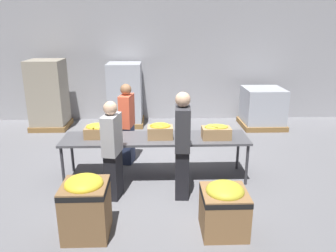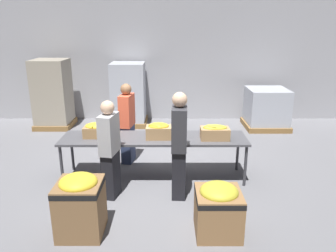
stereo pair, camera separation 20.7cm
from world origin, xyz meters
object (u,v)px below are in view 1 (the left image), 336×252
Objects in this scene: banana_box_2 at (216,131)px; pallet_stack_1 at (48,95)px; donation_bin_0 at (86,204)px; donation_bin_1 at (224,206)px; volunteer_0 at (127,124)px; sorting_table at (155,140)px; volunteer_1 at (182,146)px; banana_box_0 at (98,130)px; pallet_stack_2 at (125,95)px; banana_box_1 at (160,130)px; pallet_stack_0 at (262,108)px; volunteer_2 at (113,151)px.

banana_box_2 is 0.27× the size of pallet_stack_1.
donation_bin_0 is 1.18× the size of donation_bin_1.
donation_bin_1 is at bearing 41.67° from volunteer_0.
banana_box_2 is at bearing -4.90° from sorting_table.
donation_bin_1 is at bearing -150.95° from volunteer_1.
donation_bin_1 is (-0.15, -1.55, -0.52)m from banana_box_2.
banana_box_0 is 3.27m from pallet_stack_2.
volunteer_1 is (0.34, -0.61, -0.06)m from banana_box_1.
banana_box_0 is (-1.00, 0.05, 0.17)m from sorting_table.
banana_box_1 is 0.25× the size of volunteer_1.
volunteer_1 is 1.70m from donation_bin_0.
banana_box_0 is 2.05m from banana_box_2.
donation_bin_1 is 5.26m from pallet_stack_2.
banana_box_1 reaches higher than banana_box_0.
pallet_stack_0 is at bearing 46.50° from sorting_table.
banana_box_2 is 0.44× the size of pallet_stack_0.
pallet_stack_2 reaches higher than donation_bin_0.
volunteer_1 is (1.41, -0.70, -0.05)m from banana_box_0.
pallet_stack_0 is (2.43, 3.65, -0.33)m from volunteer_1.
volunteer_1 reaches higher than banana_box_2.
volunteer_0 is at bearing 127.25° from sorting_table.
donation_bin_1 is (1.45, -2.37, -0.41)m from volunteer_0.
volunteer_0 is at bearing 6.67° from volunteer_2.
sorting_table is 4.17m from pallet_stack_1.
donation_bin_0 is at bearing -121.38° from banana_box_1.
banana_box_2 is at bearing -3.08° from banana_box_1.
pallet_stack_0 is at bearing -0.82° from pallet_stack_1.
pallet_stack_2 is at bearing 105.16° from banana_box_1.
pallet_stack_2 is (0.07, 4.95, 0.38)m from donation_bin_0.
banana_box_1 is 3.47m from pallet_stack_2.
sorting_table is 0.21m from banana_box_1.
pallet_stack_1 is (-2.25, 2.36, 0.10)m from volunteer_0.
pallet_stack_0 is (2.76, 3.04, -0.39)m from banana_box_1.
sorting_table is 2.93× the size of pallet_stack_0.
volunteer_2 reaches higher than sorting_table.
sorting_table is 1.01m from banana_box_0.
pallet_stack_1 is at bearing 111.93° from donation_bin_0.
banana_box_2 is (0.96, -0.05, -0.01)m from banana_box_1.
pallet_stack_2 is (-1.87, 3.40, -0.07)m from banana_box_2.
volunteer_1 is at bearing -138.23° from banana_box_2.
donation_bin_0 is (-1.31, -0.99, -0.40)m from volunteer_1.
banana_box_1 is at bearing -47.29° from pallet_stack_1.
pallet_stack_2 reaches higher than volunteer_2.
pallet_stack_1 is (-5.65, 0.08, 0.37)m from pallet_stack_0.
pallet_stack_1 reaches higher than volunteer_2.
banana_box_0 is 3.53m from pallet_stack_1.
banana_box_2 reaches higher than donation_bin_1.
pallet_stack_0 is (3.40, 2.28, -0.28)m from volunteer_0.
volunteer_1 reaches higher than pallet_stack_2.
pallet_stack_0 is (1.95, 4.64, 0.14)m from donation_bin_1.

